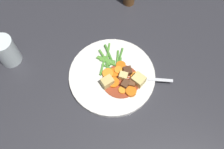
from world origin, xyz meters
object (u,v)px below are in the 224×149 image
(potato_chunk_1, at_px, (139,80))
(fork, at_px, (143,79))
(potato_chunk_0, at_px, (123,76))
(carrot_slice_1, at_px, (136,77))
(carrot_slice_6, at_px, (118,71))
(carrot_slice_4, at_px, (124,90))
(carrot_slice_7, at_px, (121,66))
(meat_chunk_1, at_px, (132,84))
(carrot_slice_0, at_px, (131,92))
(carrot_slice_3, at_px, (114,73))
(potato_chunk_2, at_px, (107,82))
(meat_chunk_0, at_px, (127,71))
(carrot_slice_2, at_px, (108,74))
(carrot_slice_5, at_px, (113,82))
(meat_chunk_2, at_px, (125,84))
(water_glass, at_px, (6,51))
(dinner_plate, at_px, (112,76))

(potato_chunk_1, xyz_separation_m, fork, (-0.00, 0.02, -0.01))
(potato_chunk_0, distance_m, potato_chunk_1, 0.05)
(carrot_slice_1, height_order, carrot_slice_6, carrot_slice_6)
(carrot_slice_4, height_order, fork, carrot_slice_4)
(carrot_slice_7, height_order, meat_chunk_1, meat_chunk_1)
(carrot_slice_0, bearing_deg, carrot_slice_3, -171.62)
(potato_chunk_2, bearing_deg, meat_chunk_0, 92.79)
(meat_chunk_1, bearing_deg, meat_chunk_0, 166.72)
(fork, bearing_deg, carrot_slice_2, -127.22)
(carrot_slice_5, bearing_deg, potato_chunk_1, 62.89)
(carrot_slice_4, xyz_separation_m, carrot_slice_5, (-0.04, -0.02, 0.00))
(carrot_slice_3, relative_size, fork, 0.21)
(fork, bearing_deg, carrot_slice_4, -87.51)
(meat_chunk_2, height_order, fork, meat_chunk_2)
(carrot_slice_3, xyz_separation_m, meat_chunk_1, (0.06, 0.03, 0.01))
(carrot_slice_0, relative_size, carrot_slice_3, 1.03)
(potato_chunk_1, bearing_deg, carrot_slice_0, -63.72)
(meat_chunk_0, xyz_separation_m, fork, (0.04, 0.03, -0.01))
(potato_chunk_2, height_order, meat_chunk_1, potato_chunk_2)
(meat_chunk_0, height_order, fork, meat_chunk_0)
(potato_chunk_2, bearing_deg, carrot_slice_0, 39.61)
(carrot_slice_4, bearing_deg, carrot_slice_3, 176.94)
(carrot_slice_4, height_order, potato_chunk_0, potato_chunk_0)
(meat_chunk_0, bearing_deg, meat_chunk_1, -13.28)
(carrot_slice_5, height_order, water_glass, water_glass)
(dinner_plate, xyz_separation_m, carrot_slice_6, (0.00, 0.02, 0.01))
(potato_chunk_2, distance_m, meat_chunk_0, 0.08)
(carrot_slice_4, bearing_deg, carrot_slice_5, -156.47)
(carrot_slice_1, xyz_separation_m, carrot_slice_6, (-0.05, -0.04, 0.00))
(potato_chunk_2, xyz_separation_m, meat_chunk_2, (0.03, 0.05, -0.00))
(carrot_slice_2, relative_size, carrot_slice_4, 1.41)
(carrot_slice_1, bearing_deg, potato_chunk_0, -119.11)
(carrot_slice_0, xyz_separation_m, carrot_slice_6, (-0.08, 0.00, 0.00))
(potato_chunk_1, relative_size, water_glass, 0.36)
(carrot_slice_6, distance_m, carrot_slice_7, 0.02)
(carrot_slice_4, height_order, meat_chunk_2, meat_chunk_2)
(dinner_plate, bearing_deg, water_glass, -130.39)
(carrot_slice_4, distance_m, water_glass, 0.40)
(carrot_slice_2, distance_m, potato_chunk_1, 0.10)
(carrot_slice_1, xyz_separation_m, potato_chunk_1, (0.02, -0.00, 0.01))
(carrot_slice_0, distance_m, meat_chunk_0, 0.07)
(dinner_plate, xyz_separation_m, carrot_slice_1, (0.05, 0.06, 0.01))
(carrot_slice_3, distance_m, potato_chunk_1, 0.08)
(carrot_slice_5, bearing_deg, dinner_plate, 159.24)
(carrot_slice_4, xyz_separation_m, water_glass, (-0.29, -0.27, 0.03))
(potato_chunk_0, bearing_deg, carrot_slice_7, 160.38)
(carrot_slice_7, distance_m, potato_chunk_0, 0.04)
(meat_chunk_2, bearing_deg, potato_chunk_0, 163.01)
(carrot_slice_7, relative_size, water_glass, 0.31)
(potato_chunk_0, bearing_deg, meat_chunk_0, 113.71)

